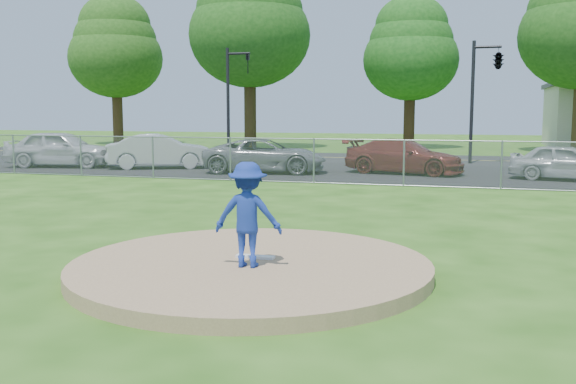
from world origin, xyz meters
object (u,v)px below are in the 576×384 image
at_px(tree_center, 411,48).
at_px(traffic_signal_center, 496,62).
at_px(traffic_signal_left, 232,92).
at_px(parked_car_silver, 61,149).
at_px(tree_far_left, 115,46).
at_px(parked_car_darkred, 404,156).
at_px(parked_car_pearl, 566,162).
at_px(pitcher, 248,215).
at_px(tree_left, 250,20).
at_px(parked_car_white, 160,151).
at_px(parked_car_gray, 265,156).
at_px(traffic_cone, 240,162).

bearing_deg(tree_center, traffic_signal_center, -67.51).
distance_m(traffic_signal_left, parked_car_silver, 9.07).
bearing_deg(tree_far_left, parked_car_darkred, -36.60).
bearing_deg(parked_car_darkred, tree_far_left, 65.74).
xyz_separation_m(traffic_signal_left, parked_car_pearl, (15.05, -6.61, -2.71)).
height_order(traffic_signal_left, parked_car_pearl, traffic_signal_left).
bearing_deg(parked_car_pearl, pitcher, 171.39).
distance_m(tree_left, pitcher, 34.01).
relative_size(tree_center, parked_car_silver, 2.11).
relative_size(parked_car_white, parked_car_pearl, 1.17).
distance_m(tree_far_left, traffic_signal_center, 28.31).
xyz_separation_m(parked_car_silver, parked_car_darkred, (14.66, 1.12, -0.13)).
height_order(parked_car_white, parked_car_gray, parked_car_white).
bearing_deg(traffic_signal_left, parked_car_gray, -59.76).
xyz_separation_m(tree_left, pitcher, (11.07, -31.32, -7.28)).
distance_m(pitcher, parked_car_pearl, 16.90).
relative_size(tree_far_left, tree_left, 0.86).
height_order(tree_center, parked_car_darkred, tree_center).
bearing_deg(parked_car_darkred, tree_left, 50.42).
relative_size(traffic_signal_center, parked_car_white, 1.27).
height_order(parked_car_white, parked_car_pearl, parked_car_white).
height_order(traffic_cone, parked_car_pearl, parked_car_pearl).
bearing_deg(parked_car_silver, traffic_signal_center, -80.21).
bearing_deg(pitcher, tree_left, -77.06).
relative_size(traffic_signal_left, parked_car_pearl, 1.50).
bearing_deg(parked_car_white, tree_far_left, 10.87).
bearing_deg(tree_far_left, parked_car_silver, -66.16).
relative_size(traffic_signal_center, parked_car_silver, 1.20).
distance_m(parked_car_silver, parked_car_darkred, 14.70).
bearing_deg(tree_center, tree_left, -163.30).
distance_m(traffic_cone, parked_car_silver, 8.26).
bearing_deg(parked_car_pearl, tree_left, 60.88).
relative_size(parked_car_white, parked_car_darkred, 0.95).
bearing_deg(parked_car_silver, parked_car_pearl, -100.30).
bearing_deg(parked_car_darkred, tree_center, 17.36).
xyz_separation_m(tree_left, traffic_signal_center, (14.97, -9.00, -3.63)).
distance_m(parked_car_white, parked_car_darkred, 10.22).
xyz_separation_m(tree_far_left, traffic_signal_center, (25.97, -11.00, -2.45)).
xyz_separation_m(pitcher, parked_car_darkred, (0.48, 16.57, -0.28)).
bearing_deg(parked_car_gray, parked_car_pearl, -98.18).
distance_m(traffic_signal_center, parked_car_silver, 19.70).
relative_size(parked_car_white, parked_car_gray, 0.91).
relative_size(traffic_cone, parked_car_darkred, 0.16).
bearing_deg(pitcher, tree_center, -94.74).
bearing_deg(parked_car_white, parked_car_pearl, -115.94).
bearing_deg(traffic_cone, parked_car_darkred, 8.96).
relative_size(pitcher, parked_car_white, 0.35).
distance_m(tree_left, parked_car_gray, 18.65).
distance_m(pitcher, parked_car_silver, 20.96).
bearing_deg(traffic_signal_left, tree_left, 103.96).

